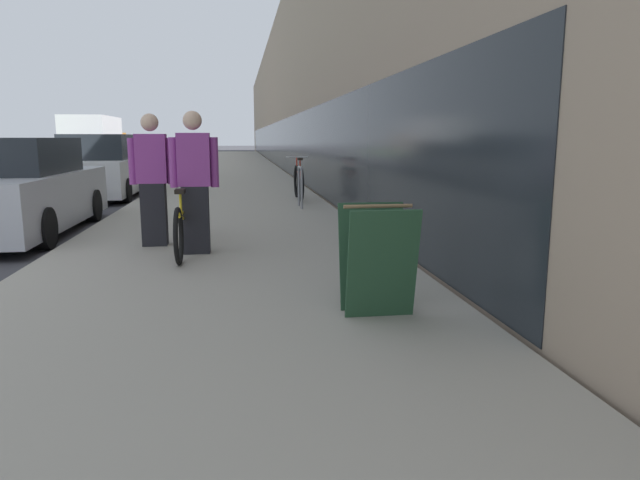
{
  "coord_description": "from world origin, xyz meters",
  "views": [
    {
      "loc": [
        5.95,
        -5.9,
        1.56
      ],
      "look_at": [
        8.49,
        11.92,
        -1.68
      ],
      "focal_mm": 32.0,
      "sensor_mm": 36.0,
      "label": 1
    }
  ],
  "objects_px": {
    "bike_rack_hoop": "(300,183)",
    "vintage_roadster_curbside": "(100,170)",
    "parked_sedan_far": "(134,164)",
    "moving_truck": "(95,141)",
    "sandwich_board_sign": "(377,259)",
    "person_bystander": "(153,180)",
    "person_rider": "(195,183)",
    "cruiser_bike_nearest": "(299,182)",
    "tandem_bicycle": "(186,220)",
    "parked_sedan_curbside": "(14,191)"
  },
  "relations": [
    {
      "from": "bike_rack_hoop",
      "to": "cruiser_bike_nearest",
      "type": "distance_m",
      "value": 1.55
    },
    {
      "from": "tandem_bicycle",
      "to": "cruiser_bike_nearest",
      "type": "height_order",
      "value": "cruiser_bike_nearest"
    },
    {
      "from": "tandem_bicycle",
      "to": "parked_sedan_curbside",
      "type": "height_order",
      "value": "parked_sedan_curbside"
    },
    {
      "from": "person_rider",
      "to": "vintage_roadster_curbside",
      "type": "xyz_separation_m",
      "value": [
        -3.0,
        8.33,
        -0.27
      ]
    },
    {
      "from": "person_rider",
      "to": "parked_sedan_curbside",
      "type": "distance_m",
      "value": 4.03
    },
    {
      "from": "vintage_roadster_curbside",
      "to": "parked_sedan_far",
      "type": "bearing_deg",
      "value": 90.9
    },
    {
      "from": "tandem_bicycle",
      "to": "sandwich_board_sign",
      "type": "bearing_deg",
      "value": -60.06
    },
    {
      "from": "bike_rack_hoop",
      "to": "sandwich_board_sign",
      "type": "xyz_separation_m",
      "value": [
        -0.16,
        -7.28,
        -0.06
      ]
    },
    {
      "from": "parked_sedan_curbside",
      "to": "moving_truck",
      "type": "distance_m",
      "value": 25.41
    },
    {
      "from": "person_bystander",
      "to": "sandwich_board_sign",
      "type": "xyz_separation_m",
      "value": [
        2.22,
        -3.35,
        -0.42
      ]
    },
    {
      "from": "vintage_roadster_curbside",
      "to": "cruiser_bike_nearest",
      "type": "bearing_deg",
      "value": -24.58
    },
    {
      "from": "cruiser_bike_nearest",
      "to": "sandwich_board_sign",
      "type": "relative_size",
      "value": 1.97
    },
    {
      "from": "cruiser_bike_nearest",
      "to": "vintage_roadster_curbside",
      "type": "distance_m",
      "value": 5.42
    },
    {
      "from": "tandem_bicycle",
      "to": "person_rider",
      "type": "relative_size",
      "value": 1.58
    },
    {
      "from": "parked_sedan_far",
      "to": "moving_truck",
      "type": "height_order",
      "value": "moving_truck"
    },
    {
      "from": "tandem_bicycle",
      "to": "person_bystander",
      "type": "relative_size",
      "value": 1.59
    },
    {
      "from": "cruiser_bike_nearest",
      "to": "person_rider",
      "type": "bearing_deg",
      "value": -107.54
    },
    {
      "from": "person_bystander",
      "to": "bike_rack_hoop",
      "type": "height_order",
      "value": "person_bystander"
    },
    {
      "from": "person_bystander",
      "to": "sandwich_board_sign",
      "type": "height_order",
      "value": "person_bystander"
    },
    {
      "from": "person_bystander",
      "to": "moving_truck",
      "type": "bearing_deg",
      "value": 104.56
    },
    {
      "from": "cruiser_bike_nearest",
      "to": "parked_sedan_curbside",
      "type": "relative_size",
      "value": 0.38
    },
    {
      "from": "vintage_roadster_curbside",
      "to": "moving_truck",
      "type": "bearing_deg",
      "value": 103.42
    },
    {
      "from": "person_rider",
      "to": "vintage_roadster_curbside",
      "type": "height_order",
      "value": "person_rider"
    },
    {
      "from": "person_rider",
      "to": "parked_sedan_curbside",
      "type": "xyz_separation_m",
      "value": [
        -3.06,
        2.61,
        -0.3
      ]
    },
    {
      "from": "parked_sedan_curbside",
      "to": "moving_truck",
      "type": "height_order",
      "value": "moving_truck"
    },
    {
      "from": "bike_rack_hoop",
      "to": "parked_sedan_curbside",
      "type": "xyz_separation_m",
      "value": [
        -4.85,
        -1.93,
        0.07
      ]
    },
    {
      "from": "person_rider",
      "to": "cruiser_bike_nearest",
      "type": "bearing_deg",
      "value": 72.46
    },
    {
      "from": "vintage_roadster_curbside",
      "to": "parked_sedan_far",
      "type": "xyz_separation_m",
      "value": [
        -0.08,
        5.27,
        -0.08
      ]
    },
    {
      "from": "sandwich_board_sign",
      "to": "parked_sedan_curbside",
      "type": "distance_m",
      "value": 7.12
    },
    {
      "from": "cruiser_bike_nearest",
      "to": "parked_sedan_curbside",
      "type": "bearing_deg",
      "value": -145.14
    },
    {
      "from": "sandwich_board_sign",
      "to": "parked_sedan_far",
      "type": "xyz_separation_m",
      "value": [
        -4.72,
        16.33,
        0.07
      ]
    },
    {
      "from": "person_rider",
      "to": "vintage_roadster_curbside",
      "type": "bearing_deg",
      "value": 109.83
    },
    {
      "from": "cruiser_bike_nearest",
      "to": "vintage_roadster_curbside",
      "type": "relative_size",
      "value": 0.43
    },
    {
      "from": "bike_rack_hoop",
      "to": "cruiser_bike_nearest",
      "type": "relative_size",
      "value": 0.48
    },
    {
      "from": "vintage_roadster_curbside",
      "to": "moving_truck",
      "type": "xyz_separation_m",
      "value": [
        -4.6,
        19.27,
        0.65
      ]
    },
    {
      "from": "tandem_bicycle",
      "to": "sandwich_board_sign",
      "type": "height_order",
      "value": "sandwich_board_sign"
    },
    {
      "from": "person_rider",
      "to": "cruiser_bike_nearest",
      "type": "relative_size",
      "value": 0.98
    },
    {
      "from": "person_bystander",
      "to": "bike_rack_hoop",
      "type": "xyz_separation_m",
      "value": [
        2.38,
        3.94,
        -0.36
      ]
    },
    {
      "from": "tandem_bicycle",
      "to": "vintage_roadster_curbside",
      "type": "distance_m",
      "value": 8.47
    },
    {
      "from": "sandwich_board_sign",
      "to": "parked_sedan_far",
      "type": "height_order",
      "value": "parked_sedan_far"
    },
    {
      "from": "tandem_bicycle",
      "to": "person_rider",
      "type": "xyz_separation_m",
      "value": [
        0.15,
        -0.36,
        0.51
      ]
    },
    {
      "from": "sandwich_board_sign",
      "to": "vintage_roadster_curbside",
      "type": "bearing_deg",
      "value": 112.74
    },
    {
      "from": "tandem_bicycle",
      "to": "parked_sedan_curbside",
      "type": "distance_m",
      "value": 3.68
    },
    {
      "from": "person_rider",
      "to": "parked_sedan_far",
      "type": "relative_size",
      "value": 0.38
    },
    {
      "from": "tandem_bicycle",
      "to": "parked_sedan_curbside",
      "type": "relative_size",
      "value": 0.59
    },
    {
      "from": "person_bystander",
      "to": "bike_rack_hoop",
      "type": "relative_size",
      "value": 2.05
    },
    {
      "from": "vintage_roadster_curbside",
      "to": "moving_truck",
      "type": "relative_size",
      "value": 0.59
    },
    {
      "from": "cruiser_bike_nearest",
      "to": "parked_sedan_curbside",
      "type": "xyz_separation_m",
      "value": [
        -4.98,
        -3.47,
        0.17
      ]
    },
    {
      "from": "cruiser_bike_nearest",
      "to": "person_bystander",
      "type": "bearing_deg",
      "value": -114.64
    },
    {
      "from": "bike_rack_hoop",
      "to": "vintage_roadster_curbside",
      "type": "relative_size",
      "value": 0.21
    }
  ]
}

